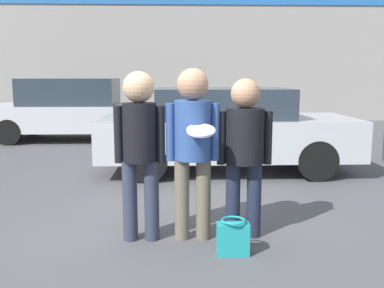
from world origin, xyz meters
TOP-DOWN VIEW (x-y plane):
  - ground_plane at (0.00, 0.00)m, footprint 56.00×56.00m
  - storefront_building at (0.00, 11.37)m, footprint 24.00×0.22m
  - person_left at (-0.32, -0.24)m, footprint 0.51×0.34m
  - person_middle_with_frisbee at (0.20, -0.24)m, footprint 0.54×0.58m
  - person_right at (0.73, -0.19)m, footprint 0.56×0.39m
  - parked_car_near at (0.90, 2.97)m, footprint 4.37×1.81m
  - parked_car_far at (-2.65, 6.77)m, footprint 4.54×1.85m
  - shrub at (-4.38, 10.63)m, footprint 1.09×1.09m
  - handbag at (0.57, -0.65)m, footprint 0.30×0.23m

SIDE VIEW (x-z plane):
  - ground_plane at x=0.00m, z-range 0.00..0.00m
  - handbag at x=0.57m, z-range -0.01..0.34m
  - shrub at x=-4.38m, z-range 0.00..1.09m
  - parked_car_near at x=0.90m, z-range 0.01..1.46m
  - parked_car_far at x=-2.65m, z-range -0.02..1.58m
  - person_right at x=0.73m, z-range 0.16..1.80m
  - person_left at x=-0.32m, z-range 0.16..1.88m
  - person_middle_with_frisbee at x=0.20m, z-range 0.18..1.92m
  - storefront_building at x=0.00m, z-range 0.03..4.48m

